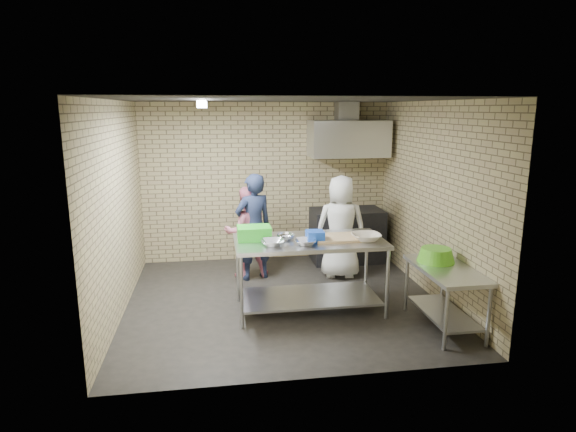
# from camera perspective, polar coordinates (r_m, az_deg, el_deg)

# --- Properties ---
(floor) EXTENTS (4.20, 4.20, 0.00)m
(floor) POSITION_cam_1_polar(r_m,az_deg,el_deg) (6.79, -0.59, -9.91)
(floor) COLOR black
(floor) RESTS_ON ground
(ceiling) EXTENTS (4.20, 4.20, 0.00)m
(ceiling) POSITION_cam_1_polar(r_m,az_deg,el_deg) (6.27, -0.64, 13.52)
(ceiling) COLOR black
(ceiling) RESTS_ON ground
(back_wall) EXTENTS (4.20, 0.06, 2.70)m
(back_wall) POSITION_cam_1_polar(r_m,az_deg,el_deg) (8.35, -2.56, 3.97)
(back_wall) COLOR tan
(back_wall) RESTS_ON ground
(front_wall) EXTENTS (4.20, 0.06, 2.70)m
(front_wall) POSITION_cam_1_polar(r_m,az_deg,el_deg) (4.48, 3.01, -3.58)
(front_wall) COLOR tan
(front_wall) RESTS_ON ground
(left_wall) EXTENTS (0.06, 4.00, 2.70)m
(left_wall) POSITION_cam_1_polar(r_m,az_deg,el_deg) (6.45, -19.42, 0.71)
(left_wall) COLOR tan
(left_wall) RESTS_ON ground
(right_wall) EXTENTS (0.06, 4.00, 2.70)m
(right_wall) POSITION_cam_1_polar(r_m,az_deg,el_deg) (7.00, 16.67, 1.79)
(right_wall) COLOR tan
(right_wall) RESTS_ON ground
(prep_table) EXTENTS (1.91, 0.95, 0.95)m
(prep_table) POSITION_cam_1_polar(r_m,az_deg,el_deg) (6.34, 2.51, -6.95)
(prep_table) COLOR #B7B9BF
(prep_table) RESTS_ON floor
(side_counter) EXTENTS (0.60, 1.20, 0.75)m
(side_counter) POSITION_cam_1_polar(r_m,az_deg,el_deg) (6.18, 17.91, -9.11)
(side_counter) COLOR silver
(side_counter) RESTS_ON floor
(stove) EXTENTS (1.20, 0.70, 0.90)m
(stove) POSITION_cam_1_polar(r_m,az_deg,el_deg) (8.45, 6.91, -2.25)
(stove) COLOR black
(stove) RESTS_ON floor
(range_hood) EXTENTS (1.30, 0.60, 0.60)m
(range_hood) POSITION_cam_1_polar(r_m,az_deg,el_deg) (8.24, 7.12, 9.01)
(range_hood) COLOR silver
(range_hood) RESTS_ON back_wall
(hood_duct) EXTENTS (0.35, 0.30, 0.30)m
(hood_duct) POSITION_cam_1_polar(r_m,az_deg,el_deg) (8.36, 6.92, 12.16)
(hood_duct) COLOR #A5A8AD
(hood_duct) RESTS_ON back_wall
(wall_shelf) EXTENTS (0.80, 0.20, 0.04)m
(wall_shelf) POSITION_cam_1_polar(r_m,az_deg,el_deg) (8.51, 8.70, 7.87)
(wall_shelf) COLOR #3F2B19
(wall_shelf) RESTS_ON back_wall
(fluorescent_fixture) EXTENTS (0.10, 1.25, 0.08)m
(fluorescent_fixture) POSITION_cam_1_polar(r_m,az_deg,el_deg) (6.21, -10.05, 12.79)
(fluorescent_fixture) COLOR white
(fluorescent_fixture) RESTS_ON ceiling
(green_crate) EXTENTS (0.42, 0.32, 0.17)m
(green_crate) POSITION_cam_1_polar(r_m,az_deg,el_deg) (6.20, -4.02, -2.00)
(green_crate) COLOR green
(green_crate) RESTS_ON prep_table
(blue_tub) EXTENTS (0.21, 0.21, 0.14)m
(blue_tub) POSITION_cam_1_polar(r_m,az_deg,el_deg) (6.10, 3.21, -2.39)
(blue_tub) COLOR #1848B7
(blue_tub) RESTS_ON prep_table
(cutting_board) EXTENTS (0.58, 0.45, 0.03)m
(cutting_board) POSITION_cam_1_polar(r_m,az_deg,el_deg) (6.25, 5.74, -2.56)
(cutting_board) COLOR tan
(cutting_board) RESTS_ON prep_table
(mixing_bowl_a) EXTENTS (0.30, 0.30, 0.07)m
(mixing_bowl_a) POSITION_cam_1_polar(r_m,az_deg,el_deg) (5.92, -1.82, -3.15)
(mixing_bowl_a) COLOR silver
(mixing_bowl_a) RESTS_ON prep_table
(mixing_bowl_b) EXTENTS (0.23, 0.23, 0.07)m
(mixing_bowl_b) POSITION_cam_1_polar(r_m,az_deg,el_deg) (6.19, -0.26, -2.47)
(mixing_bowl_b) COLOR silver
(mixing_bowl_b) RESTS_ON prep_table
(mixing_bowl_c) EXTENTS (0.28, 0.28, 0.07)m
(mixing_bowl_c) POSITION_cam_1_polar(r_m,az_deg,el_deg) (5.96, 2.03, -3.07)
(mixing_bowl_c) COLOR silver
(mixing_bowl_c) RESTS_ON prep_table
(ceramic_bowl) EXTENTS (0.37, 0.37, 0.09)m
(ceramic_bowl) POSITION_cam_1_polar(r_m,az_deg,el_deg) (6.22, 9.17, -2.46)
(ceramic_bowl) COLOR beige
(ceramic_bowl) RESTS_ON prep_table
(green_basin) EXTENTS (0.46, 0.46, 0.17)m
(green_basin) POSITION_cam_1_polar(r_m,az_deg,el_deg) (6.24, 17.01, -4.39)
(green_basin) COLOR #59C626
(green_basin) RESTS_ON side_counter
(bottle_red) EXTENTS (0.07, 0.07, 0.18)m
(bottle_red) POSITION_cam_1_polar(r_m,az_deg,el_deg) (8.44, 7.09, 8.62)
(bottle_red) COLOR #B22619
(bottle_red) RESTS_ON wall_shelf
(bottle_green) EXTENTS (0.06, 0.06, 0.15)m
(bottle_green) POSITION_cam_1_polar(r_m,az_deg,el_deg) (8.55, 9.69, 8.49)
(bottle_green) COLOR green
(bottle_green) RESTS_ON wall_shelf
(man_navy) EXTENTS (0.70, 0.59, 1.65)m
(man_navy) POSITION_cam_1_polar(r_m,az_deg,el_deg) (7.41, -4.07, -1.31)
(man_navy) COLOR black
(man_navy) RESTS_ON floor
(woman_pink) EXTENTS (0.75, 0.62, 1.43)m
(woman_pink) POSITION_cam_1_polar(r_m,az_deg,el_deg) (7.56, -4.94, -1.90)
(woman_pink) COLOR #D6718A
(woman_pink) RESTS_ON floor
(woman_white) EXTENTS (0.86, 0.64, 1.61)m
(woman_white) POSITION_cam_1_polar(r_m,az_deg,el_deg) (7.54, 6.23, -1.27)
(woman_white) COLOR white
(woman_white) RESTS_ON floor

